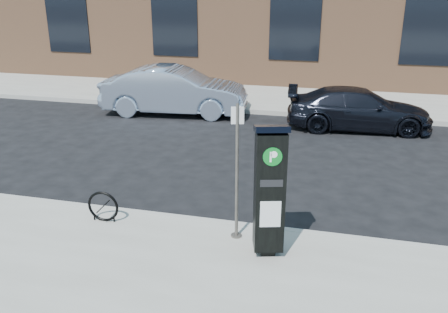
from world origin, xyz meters
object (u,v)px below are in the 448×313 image
(sign_pole, at_px, (237,174))
(car_silver, at_px, (175,91))
(car_dark, at_px, (359,109))
(parking_kiosk, at_px, (270,189))
(bike_rack, at_px, (103,207))

(sign_pole, bearing_deg, car_silver, 100.47)
(car_silver, distance_m, car_dark, 5.97)
(sign_pole, height_order, car_silver, sign_pole)
(parking_kiosk, xyz_separation_m, car_silver, (-4.49, 8.26, -0.45))
(parking_kiosk, bearing_deg, car_silver, 102.69)
(parking_kiosk, distance_m, bike_rack, 3.13)
(car_silver, xyz_separation_m, car_dark, (5.96, -0.34, -0.17))
(bike_rack, height_order, car_dark, car_dark)
(sign_pole, relative_size, car_silver, 0.48)
(sign_pole, xyz_separation_m, car_dark, (2.06, 7.53, -0.67))
(sign_pole, relative_size, bike_rack, 3.95)
(parking_kiosk, height_order, car_dark, parking_kiosk)
(bike_rack, relative_size, car_dark, 0.14)
(sign_pole, distance_m, car_silver, 8.80)
(bike_rack, bearing_deg, sign_pole, -1.33)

